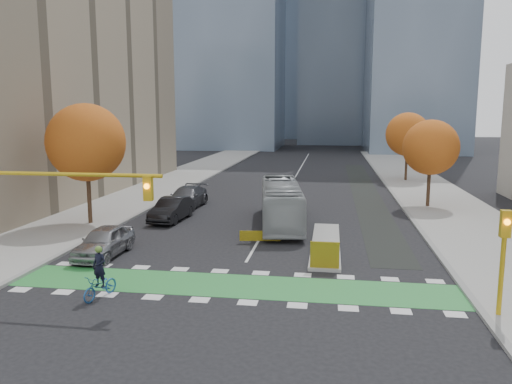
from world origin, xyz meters
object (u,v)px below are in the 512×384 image
(bus, at_px, (281,203))
(parked_car_b, at_px, (172,209))
(traffic_signal_east, at_px, (504,247))
(cyclist, at_px, (100,281))
(hazard_board, at_px, (325,255))
(tree_west, at_px, (86,143))
(parked_car_c, at_px, (187,197))
(traffic_signal_west, at_px, (35,199))
(tree_east_far, at_px, (408,134))
(parked_car_a, at_px, (104,241))
(tree_east_near, at_px, (431,147))

(bus, height_order, parked_car_b, bus)
(traffic_signal_east, relative_size, bus, 0.38)
(cyclist, relative_size, parked_car_b, 0.45)
(hazard_board, xyz_separation_m, cyclist, (-9.09, -4.99, -0.06))
(tree_west, xyz_separation_m, parked_car_c, (4.72, 7.12, -4.78))
(traffic_signal_east, bearing_deg, parked_car_b, 139.95)
(traffic_signal_west, bearing_deg, traffic_signal_east, 0.01)
(tree_west, bearing_deg, traffic_signal_west, -71.98)
(tree_west, relative_size, cyclist, 3.71)
(bus, bearing_deg, parked_car_c, 140.06)
(cyclist, bearing_deg, parked_car_c, 111.57)
(hazard_board, bearing_deg, tree_east_far, 75.88)
(tree_east_far, bearing_deg, traffic_signal_east, -92.97)
(hazard_board, distance_m, parked_car_a, 11.70)
(parked_car_a, xyz_separation_m, parked_car_c, (0.39, 14.12, 0.03))
(tree_east_far, bearing_deg, parked_car_c, -136.34)
(hazard_board, xyz_separation_m, bus, (-3.11, 9.82, 0.70))
(parked_car_a, bearing_deg, traffic_signal_west, -91.99)
(cyclist, bearing_deg, tree_east_near, 68.43)
(tree_east_near, relative_size, tree_east_far, 0.92)
(tree_west, bearing_deg, tree_east_near, 22.62)
(tree_east_near, height_order, parked_car_b, tree_east_near)
(traffic_signal_east, bearing_deg, traffic_signal_west, -179.99)
(hazard_board, relative_size, tree_west, 0.17)
(bus, xyz_separation_m, parked_car_b, (-7.79, 0.10, -0.69))
(cyclist, bearing_deg, traffic_signal_west, -170.39)
(hazard_board, bearing_deg, traffic_signal_east, -35.92)
(tree_west, xyz_separation_m, cyclist, (6.91, -12.79, -4.88))
(traffic_signal_east, relative_size, parked_car_a, 0.87)
(traffic_signal_west, relative_size, traffic_signal_east, 2.08)
(tree_east_far, bearing_deg, tree_west, -133.30)
(tree_west, xyz_separation_m, tree_east_near, (24.00, 10.00, -0.75))
(traffic_signal_west, xyz_separation_m, parked_car_c, (0.65, 19.63, -3.20))
(tree_west, distance_m, tree_east_near, 26.01)
(tree_east_far, xyz_separation_m, cyclist, (-17.59, -38.79, -4.50))
(traffic_signal_west, xyz_separation_m, bus, (8.82, 14.53, -2.53))
(bus, distance_m, parked_car_c, 9.66)
(hazard_board, height_order, tree_west, tree_west)
(tree_west, xyz_separation_m, parked_car_a, (4.33, -7.00, -4.81))
(bus, relative_size, parked_car_a, 2.29)
(parked_car_c, bearing_deg, tree_west, -120.94)
(hazard_board, distance_m, traffic_signal_east, 8.26)
(hazard_board, relative_size, bus, 0.13)
(parked_car_b, bearing_deg, tree_east_near, 26.69)
(cyclist, bearing_deg, parked_car_a, 129.31)
(tree_east_near, bearing_deg, tree_east_far, 88.21)
(bus, bearing_deg, tree_west, -179.06)
(traffic_signal_west, distance_m, cyclist, 4.36)
(hazard_board, height_order, parked_car_b, parked_car_b)
(tree_west, distance_m, cyclist, 15.33)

